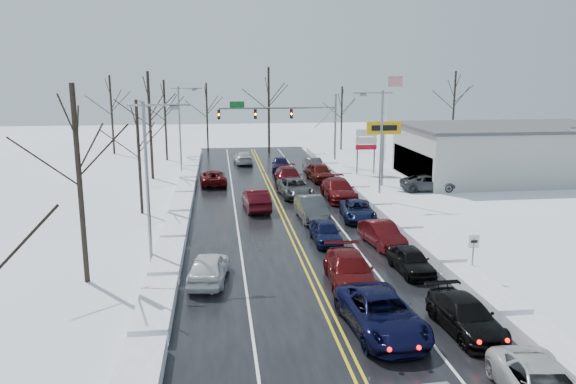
{
  "coord_description": "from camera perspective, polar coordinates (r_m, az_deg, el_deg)",
  "views": [
    {
      "loc": [
        -4.7,
        -34.11,
        10.57
      ],
      "look_at": [
        -0.06,
        2.73,
        2.5
      ],
      "focal_mm": 35.0,
      "sensor_mm": 36.0,
      "label": 1
    }
  ],
  "objects": [
    {
      "name": "ground",
      "position": [
        36.02,
        0.64,
        -4.81
      ],
      "size": [
        160.0,
        160.0,
        0.0
      ],
      "primitive_type": "plane",
      "color": "white",
      "rests_on": "ground"
    },
    {
      "name": "road_surface",
      "position": [
        37.92,
        0.23,
        -3.92
      ],
      "size": [
        14.0,
        84.0,
        0.01
      ],
      "primitive_type": "cube",
      "color": "black",
      "rests_on": "ground"
    },
    {
      "name": "snow_bank_left",
      "position": [
        37.74,
        -11.33,
        -4.25
      ],
      "size": [
        1.57,
        72.0,
        0.7
      ],
      "primitive_type": "cube",
      "color": "white",
      "rests_on": "ground"
    },
    {
      "name": "snow_bank_right",
      "position": [
        39.59,
        11.22,
        -3.47
      ],
      "size": [
        1.57,
        72.0,
        0.7
      ],
      "primitive_type": "cube",
      "color": "white",
      "rests_on": "ground"
    },
    {
      "name": "traffic_signal_mast",
      "position": [
        62.84,
        0.29,
        7.61
      ],
      "size": [
        13.28,
        0.39,
        8.0
      ],
      "color": "slate",
      "rests_on": "ground"
    },
    {
      "name": "tires_plus_sign",
      "position": [
        52.66,
        9.69,
        6.0
      ],
      "size": [
        3.2,
        0.34,
        6.0
      ],
      "color": "slate",
      "rests_on": "ground"
    },
    {
      "name": "used_vehicles_sign",
      "position": [
        58.58,
        7.95,
        5.03
      ],
      "size": [
        2.2,
        0.22,
        4.65
      ],
      "color": "slate",
      "rests_on": "ground"
    },
    {
      "name": "speed_limit_sign",
      "position": [
        30.46,
        18.32,
        -5.45
      ],
      "size": [
        0.55,
        0.09,
        2.35
      ],
      "color": "slate",
      "rests_on": "ground"
    },
    {
      "name": "flagpole",
      "position": [
        67.28,
        10.12,
        8.11
      ],
      "size": [
        1.87,
        1.2,
        10.0
      ],
      "color": "silver",
      "rests_on": "ground"
    },
    {
      "name": "dealership_building",
      "position": [
        60.0,
        21.49,
        3.83
      ],
      "size": [
        20.4,
        12.4,
        5.3
      ],
      "color": "#A3A39F",
      "rests_on": "ground"
    },
    {
      "name": "streetlight_ne",
      "position": [
        46.29,
        9.22,
        5.58
      ],
      "size": [
        3.2,
        0.25,
        9.0
      ],
      "color": "slate",
      "rests_on": "ground"
    },
    {
      "name": "streetlight_sw",
      "position": [
        30.78,
        -13.79,
        2.06
      ],
      "size": [
        3.2,
        0.25,
        9.0
      ],
      "color": "slate",
      "rests_on": "ground"
    },
    {
      "name": "streetlight_nw",
      "position": [
        58.46,
        -10.76,
        6.88
      ],
      "size": [
        3.2,
        0.25,
        9.0
      ],
      "color": "slate",
      "rests_on": "ground"
    },
    {
      "name": "tree_left_b",
      "position": [
        29.14,
        -20.68,
        4.41
      ],
      "size": [
        4.0,
        4.0,
        10.0
      ],
      "color": "#2D231C",
      "rests_on": "ground"
    },
    {
      "name": "tree_left_c",
      "position": [
        42.76,
        -15.01,
        5.63
      ],
      "size": [
        3.4,
        3.4,
        8.5
      ],
      "color": "#2D231C",
      "rests_on": "ground"
    },
    {
      "name": "tree_left_d",
      "position": [
        56.58,
        -13.93,
        8.63
      ],
      "size": [
        4.2,
        4.2,
        10.5
      ],
      "color": "#2D231C",
      "rests_on": "ground"
    },
    {
      "name": "tree_left_e",
      "position": [
        68.5,
        -12.42,
        8.69
      ],
      "size": [
        3.8,
        3.8,
        9.5
      ],
      "color": "#2D231C",
      "rests_on": "ground"
    },
    {
      "name": "tree_far_a",
      "position": [
        75.38,
        -17.56,
        8.97
      ],
      "size": [
        4.0,
        4.0,
        10.0
      ],
      "color": "#2D231C",
      "rests_on": "ground"
    },
    {
      "name": "tree_far_b",
      "position": [
        75.24,
        -8.26,
        8.87
      ],
      "size": [
        3.6,
        3.6,
        9.0
      ],
      "color": "#2D231C",
      "rests_on": "ground"
    },
    {
      "name": "tree_far_c",
      "position": [
        73.47,
        -1.97,
        10.0
      ],
      "size": [
        4.4,
        4.4,
        11.0
      ],
      "color": "#2D231C",
      "rests_on": "ground"
    },
    {
      "name": "tree_far_d",
      "position": [
        76.6,
        5.49,
        8.74
      ],
      "size": [
        3.4,
        3.4,
        8.5
      ],
      "color": "#2D231C",
      "rests_on": "ground"
    },
    {
      "name": "tree_far_e",
      "position": [
        81.98,
        16.57,
        9.5
      ],
      "size": [
        4.2,
        4.2,
        10.5
      ],
      "color": "#2D231C",
      "rests_on": "ground"
    },
    {
      "name": "queued_car_2",
      "position": [
        24.19,
        9.41,
        -13.82
      ],
      "size": [
        3.07,
        5.95,
        1.6
      ],
      "primitive_type": "imported",
      "rotation": [
        0.0,
        0.0,
        0.07
      ],
      "color": "black",
      "rests_on": "ground"
    },
    {
      "name": "queued_car_3",
      "position": [
        28.79,
        6.24,
        -9.36
      ],
      "size": [
        2.47,
        5.48,
        1.56
      ],
      "primitive_type": "imported",
      "rotation": [
        0.0,
        0.0,
        -0.05
      ],
      "color": "#4E0A0B",
      "rests_on": "ground"
    },
    {
      "name": "queued_car_4",
      "position": [
        35.36,
        3.84,
        -5.16
      ],
      "size": [
        1.65,
        4.09,
        1.39
      ],
      "primitive_type": "imported",
      "rotation": [
        0.0,
        0.0,
        0.0
      ],
      "color": "black",
      "rests_on": "ground"
    },
    {
      "name": "queued_car_5",
      "position": [
        40.67,
        2.4,
        -2.82
      ],
      "size": [
        1.97,
        5.1,
        1.66
      ],
      "primitive_type": "imported",
      "rotation": [
        0.0,
        0.0,
        0.04
      ],
      "color": "#393B3D",
      "rests_on": "ground"
    },
    {
      "name": "queued_car_6",
      "position": [
        48.02,
        0.71,
        -0.46
      ],
      "size": [
        2.86,
        5.56,
        1.5
      ],
      "primitive_type": "imported",
      "rotation": [
        0.0,
        0.0,
        0.07
      ],
      "color": "#3B3E40",
      "rests_on": "ground"
    },
    {
      "name": "queued_car_7",
      "position": [
        52.54,
        0.04,
        0.65
      ],
      "size": [
        2.4,
        5.82,
        1.68
      ],
      "primitive_type": "imported",
      "rotation": [
        0.0,
        0.0,
        -0.01
      ],
      "color": "#45090E",
      "rests_on": "ground"
    },
    {
      "name": "queued_car_8",
      "position": [
        60.16,
        -0.77,
        2.14
      ],
      "size": [
        2.25,
        4.64,
        1.52
      ],
      "primitive_type": "imported",
      "rotation": [
        0.0,
        0.0,
        -0.1
      ],
      "color": "black",
      "rests_on": "ground"
    },
    {
      "name": "queued_car_11",
      "position": [
        25.02,
        17.5,
        -13.33
      ],
      "size": [
        2.22,
        4.86,
        1.38
      ],
      "primitive_type": "imported",
      "rotation": [
        0.0,
        0.0,
        0.06
      ],
      "color": "black",
      "rests_on": "ground"
    },
    {
      "name": "queued_car_12",
      "position": [
        30.99,
        12.33,
        -7.98
      ],
      "size": [
        1.81,
        4.08,
        1.36
      ],
      "primitive_type": "imported",
      "rotation": [
        0.0,
        0.0,
        0.05
      ],
      "color": "black",
      "rests_on": "ground"
    },
    {
      "name": "queued_car_13",
      "position": [
        35.17,
        9.49,
        -5.4
      ],
      "size": [
        2.09,
        4.62,
        1.47
      ],
      "primitive_type": "imported",
      "rotation": [
        0.0,
        0.0,
        0.12
      ],
      "color": "#47090C",
      "rests_on": "ground"
    },
    {
      "name": "queued_car_14",
      "position": [
        41.02,
        7.07,
        -2.77
      ],
      "size": [
        2.73,
        5.04,
        1.34
      ],
      "primitive_type": "imported",
      "rotation": [
        0.0,
        0.0,
        -0.11
      ],
      "color": "black",
      "rests_on": "ground"
    },
    {
      "name": "queued_car_15",
      "position": [
        47.07,
        5.14,
        -0.77
      ],
      "size": [
        2.41,
        5.87,
        1.7
      ],
      "primitive_type": "imported",
      "rotation": [
        0.0,
        0.0,
        -0.0
      ],
      "color": "#530B0D",
      "rests_on": "ground"
    },
    {
      "name": "queued_car_16",
      "position": [
        54.9,
        3.22,
        1.14
      ],
      "size": [
        2.45,
        5.21,
        1.72
      ],
      "primitive_type": "imported",
      "rotation": [
        0.0,
        0.0,
        0.08
      ],
      "color": "#440D09",
      "rests_on": "ground"
    },
    {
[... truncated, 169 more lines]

